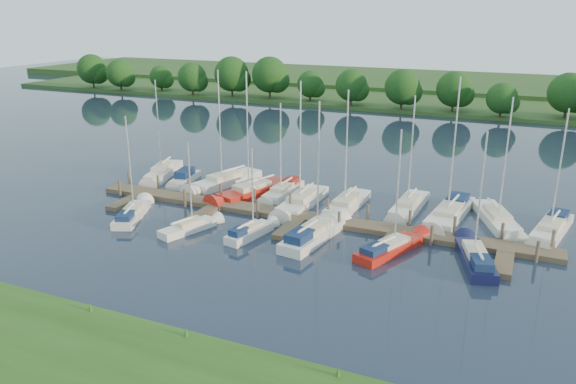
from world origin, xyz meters
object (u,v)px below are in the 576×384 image
at_px(motorboat, 184,179).
at_px(sailboat_n_5, 301,203).
at_px(sailboat_n_0, 163,173).
at_px(dock, 300,219).
at_px(sailboat_s_2, 251,233).

distance_m(motorboat, sailboat_n_5, 13.76).
relative_size(sailboat_n_0, sailboat_n_5, 0.91).
relative_size(motorboat, sailboat_n_5, 0.48).
xyz_separation_m(motorboat, sailboat_n_5, (13.61, -2.01, -0.06)).
relative_size(dock, sailboat_n_0, 3.80).
distance_m(dock, motorboat, 15.98).
bearing_deg(sailboat_n_0, sailboat_n_5, 154.52).
xyz_separation_m(sailboat_n_0, sailboat_s_2, (16.00, -10.94, 0.04)).
xyz_separation_m(motorboat, sailboat_s_2, (12.71, -10.05, -0.01)).
relative_size(sailboat_n_5, sailboat_s_2, 1.59).
bearing_deg(sailboat_n_0, dock, 144.74).
distance_m(sailboat_n_5, sailboat_s_2, 8.09).
bearing_deg(sailboat_n_5, sailboat_s_2, 83.74).
distance_m(motorboat, sailboat_s_2, 16.20).
bearing_deg(sailboat_s_2, motorboat, 152.88).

